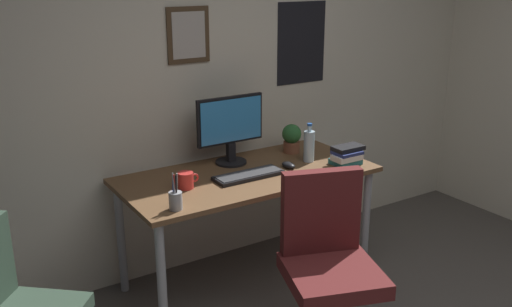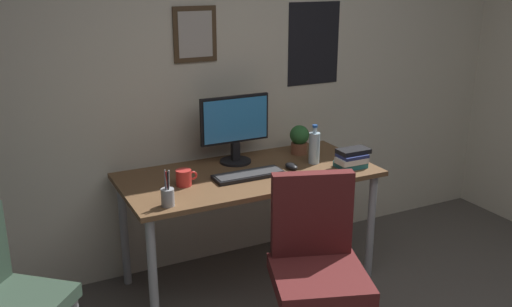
{
  "view_description": "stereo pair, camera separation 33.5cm",
  "coord_description": "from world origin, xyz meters",
  "px_view_note": "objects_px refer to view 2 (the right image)",
  "views": [
    {
      "loc": [
        -1.88,
        -1.09,
        1.93
      ],
      "look_at": [
        -0.16,
        1.6,
        0.89
      ],
      "focal_mm": 39.97,
      "sensor_mm": 36.0,
      "label": 1
    },
    {
      "loc": [
        -1.59,
        -1.25,
        1.93
      ],
      "look_at": [
        -0.16,
        1.6,
        0.89
      ],
      "focal_mm": 39.97,
      "sensor_mm": 36.0,
      "label": 2
    }
  ],
  "objects_px": {
    "side_chair": "(3,293)",
    "potted_plant": "(299,139)",
    "pen_cup": "(168,196)",
    "book_stack_left": "(352,159)",
    "office_chair": "(316,259)",
    "computer_mouse": "(291,166)",
    "water_bottle": "(314,147)",
    "coffee_mug_near": "(184,178)",
    "keyboard": "(249,175)",
    "monitor": "(235,126)"
  },
  "relations": [
    {
      "from": "office_chair",
      "to": "keyboard",
      "type": "bearing_deg",
      "value": 92.66
    },
    {
      "from": "computer_mouse",
      "to": "water_bottle",
      "type": "xyz_separation_m",
      "value": [
        0.19,
        0.04,
        0.09
      ]
    },
    {
      "from": "computer_mouse",
      "to": "coffee_mug_near",
      "type": "height_order",
      "value": "coffee_mug_near"
    },
    {
      "from": "coffee_mug_near",
      "to": "book_stack_left",
      "type": "xyz_separation_m",
      "value": [
        1.04,
        -0.17,
        0.01
      ]
    },
    {
      "from": "water_bottle",
      "to": "keyboard",
      "type": "bearing_deg",
      "value": -174.78
    },
    {
      "from": "monitor",
      "to": "office_chair",
      "type": "bearing_deg",
      "value": -90.48
    },
    {
      "from": "water_bottle",
      "to": "office_chair",
      "type": "bearing_deg",
      "value": -120.81
    },
    {
      "from": "keyboard",
      "to": "water_bottle",
      "type": "distance_m",
      "value": 0.5
    },
    {
      "from": "water_bottle",
      "to": "coffee_mug_near",
      "type": "xyz_separation_m",
      "value": [
        -0.88,
        -0.01,
        -0.06
      ]
    },
    {
      "from": "keyboard",
      "to": "book_stack_left",
      "type": "xyz_separation_m",
      "value": [
        0.65,
        -0.13,
        0.05
      ]
    },
    {
      "from": "potted_plant",
      "to": "coffee_mug_near",
      "type": "bearing_deg",
      "value": -166.19
    },
    {
      "from": "computer_mouse",
      "to": "monitor",
      "type": "bearing_deg",
      "value": 133.39
    },
    {
      "from": "water_bottle",
      "to": "potted_plant",
      "type": "distance_m",
      "value": 0.21
    },
    {
      "from": "side_chair",
      "to": "computer_mouse",
      "type": "height_order",
      "value": "side_chair"
    },
    {
      "from": "monitor",
      "to": "keyboard",
      "type": "distance_m",
      "value": 0.36
    },
    {
      "from": "computer_mouse",
      "to": "water_bottle",
      "type": "distance_m",
      "value": 0.21
    },
    {
      "from": "keyboard",
      "to": "potted_plant",
      "type": "bearing_deg",
      "value": 27.16
    },
    {
      "from": "office_chair",
      "to": "side_chair",
      "type": "height_order",
      "value": "office_chair"
    },
    {
      "from": "computer_mouse",
      "to": "pen_cup",
      "type": "distance_m",
      "value": 0.9
    },
    {
      "from": "keyboard",
      "to": "water_bottle",
      "type": "height_order",
      "value": "water_bottle"
    },
    {
      "from": "office_chair",
      "to": "keyboard",
      "type": "height_order",
      "value": "office_chair"
    },
    {
      "from": "side_chair",
      "to": "potted_plant",
      "type": "height_order",
      "value": "potted_plant"
    },
    {
      "from": "book_stack_left",
      "to": "pen_cup",
      "type": "bearing_deg",
      "value": -176.68
    },
    {
      "from": "computer_mouse",
      "to": "potted_plant",
      "type": "height_order",
      "value": "potted_plant"
    },
    {
      "from": "office_chair",
      "to": "book_stack_left",
      "type": "xyz_separation_m",
      "value": [
        0.62,
        0.58,
        0.27
      ]
    },
    {
      "from": "pen_cup",
      "to": "book_stack_left",
      "type": "height_order",
      "value": "pen_cup"
    },
    {
      "from": "water_bottle",
      "to": "monitor",
      "type": "bearing_deg",
      "value": 151.85
    },
    {
      "from": "computer_mouse",
      "to": "office_chair",
      "type": "bearing_deg",
      "value": -110.23
    },
    {
      "from": "side_chair",
      "to": "computer_mouse",
      "type": "xyz_separation_m",
      "value": [
        1.71,
        0.31,
        0.26
      ]
    },
    {
      "from": "office_chair",
      "to": "book_stack_left",
      "type": "distance_m",
      "value": 0.89
    },
    {
      "from": "office_chair",
      "to": "water_bottle",
      "type": "relative_size",
      "value": 3.76
    },
    {
      "from": "coffee_mug_near",
      "to": "potted_plant",
      "type": "height_order",
      "value": "potted_plant"
    },
    {
      "from": "water_bottle",
      "to": "pen_cup",
      "type": "bearing_deg",
      "value": -166.72
    },
    {
      "from": "keyboard",
      "to": "coffee_mug_near",
      "type": "height_order",
      "value": "coffee_mug_near"
    },
    {
      "from": "pen_cup",
      "to": "book_stack_left",
      "type": "distance_m",
      "value": 1.22
    },
    {
      "from": "side_chair",
      "to": "coffee_mug_near",
      "type": "distance_m",
      "value": 1.11
    },
    {
      "from": "office_chair",
      "to": "potted_plant",
      "type": "distance_m",
      "value": 1.13
    },
    {
      "from": "keyboard",
      "to": "pen_cup",
      "type": "xyz_separation_m",
      "value": [
        -0.57,
        -0.2,
        0.04
      ]
    },
    {
      "from": "keyboard",
      "to": "computer_mouse",
      "type": "distance_m",
      "value": 0.3
    },
    {
      "from": "office_chair",
      "to": "monitor",
      "type": "relative_size",
      "value": 2.07
    },
    {
      "from": "book_stack_left",
      "to": "office_chair",
      "type": "bearing_deg",
      "value": -136.76
    },
    {
      "from": "keyboard",
      "to": "computer_mouse",
      "type": "relative_size",
      "value": 3.91
    },
    {
      "from": "coffee_mug_near",
      "to": "side_chair",
      "type": "bearing_deg",
      "value": -161.52
    },
    {
      "from": "computer_mouse",
      "to": "coffee_mug_near",
      "type": "xyz_separation_m",
      "value": [
        -0.69,
        0.03,
        0.03
      ]
    },
    {
      "from": "side_chair",
      "to": "monitor",
      "type": "distance_m",
      "value": 1.63
    },
    {
      "from": "side_chair",
      "to": "book_stack_left",
      "type": "xyz_separation_m",
      "value": [
        2.06,
        0.17,
        0.3
      ]
    },
    {
      "from": "monitor",
      "to": "keyboard",
      "type": "height_order",
      "value": "monitor"
    },
    {
      "from": "office_chair",
      "to": "computer_mouse",
      "type": "distance_m",
      "value": 0.81
    },
    {
      "from": "water_bottle",
      "to": "potted_plant",
      "type": "bearing_deg",
      "value": 85.82
    },
    {
      "from": "side_chair",
      "to": "office_chair",
      "type": "bearing_deg",
      "value": -16.0
    }
  ]
}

